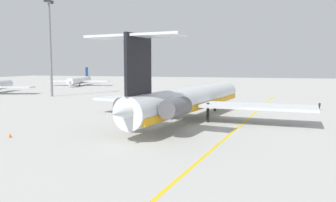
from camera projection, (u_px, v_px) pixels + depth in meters
name	position (u px, v px, depth m)	size (l,w,h in m)	color
ground	(274.00, 123.00, 51.38)	(365.12, 365.12, 0.00)	#ADADA8
main_jetliner	(189.00, 100.00, 53.42)	(42.42, 37.74, 12.42)	silver
airliner_far_right	(79.00, 80.00, 141.93)	(25.45, 25.36, 7.64)	silver
ground_crew_near_nose	(135.00, 98.00, 79.03)	(0.29, 0.47, 1.84)	black
ground_crew_near_tail	(319.00, 105.00, 65.60)	(0.27, 0.40, 1.68)	black
safety_cone_nose	(10.00, 135.00, 41.40)	(0.40, 0.40, 0.55)	#EA590F
taxiway_centreline	(244.00, 122.00, 52.59)	(92.58, 0.36, 0.01)	gold
light_mast	(50.00, 44.00, 93.30)	(4.00, 0.70, 26.42)	slate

